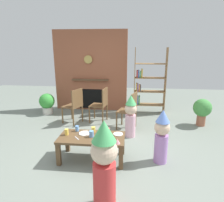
% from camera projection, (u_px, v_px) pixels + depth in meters
% --- Properties ---
extents(ground_plane, '(12.00, 12.00, 0.00)m').
position_uv_depth(ground_plane, '(102.00, 150.00, 3.92)').
color(ground_plane, gray).
extents(brick_fireplace_feature, '(2.20, 0.28, 2.40)m').
position_uv_depth(brick_fireplace_feature, '(91.00, 71.00, 6.17)').
color(brick_fireplace_feature, '#935138').
rests_on(brick_fireplace_feature, ground_plane).
extents(bookshelf, '(0.90, 0.28, 1.90)m').
position_uv_depth(bookshelf, '(147.00, 84.00, 5.89)').
color(bookshelf, olive).
rests_on(bookshelf, ground_plane).
extents(coffee_table, '(1.13, 0.57, 0.44)m').
position_uv_depth(coffee_table, '(92.00, 140.00, 3.52)').
color(coffee_table, brown).
rests_on(coffee_table, ground_plane).
extents(paper_cup_near_left, '(0.07, 0.07, 0.10)m').
position_uv_depth(paper_cup_near_left, '(93.00, 129.00, 3.67)').
color(paper_cup_near_left, '#F2CC4C').
rests_on(paper_cup_near_left, coffee_table).
extents(paper_cup_near_right, '(0.06, 0.06, 0.10)m').
position_uv_depth(paper_cup_near_right, '(77.00, 128.00, 3.71)').
color(paper_cup_near_right, '#669EE0').
rests_on(paper_cup_near_right, coffee_table).
extents(paper_cup_center, '(0.08, 0.08, 0.11)m').
position_uv_depth(paper_cup_center, '(91.00, 134.00, 3.47)').
color(paper_cup_center, '#669EE0').
rests_on(paper_cup_center, coffee_table).
extents(paper_cup_far_left, '(0.07, 0.07, 0.11)m').
position_uv_depth(paper_cup_far_left, '(67.00, 132.00, 3.55)').
color(paper_cup_far_left, '#F2CC4C').
rests_on(paper_cup_far_left, coffee_table).
extents(paper_cup_far_right, '(0.07, 0.07, 0.11)m').
position_uv_depth(paper_cup_far_right, '(108.00, 131.00, 3.59)').
color(paper_cup_far_right, '#E5666B').
rests_on(paper_cup_far_right, coffee_table).
extents(paper_plate_front, '(0.17, 0.17, 0.01)m').
position_uv_depth(paper_plate_front, '(118.00, 134.00, 3.58)').
color(paper_plate_front, white).
rests_on(paper_plate_front, coffee_table).
extents(paper_plate_rear, '(0.21, 0.21, 0.01)m').
position_uv_depth(paper_plate_rear, '(85.00, 133.00, 3.61)').
color(paper_plate_rear, white).
rests_on(paper_plate_rear, coffee_table).
extents(birthday_cake_slice, '(0.10, 0.10, 0.08)m').
position_uv_depth(birthday_cake_slice, '(117.00, 141.00, 3.24)').
color(birthday_cake_slice, pink).
rests_on(birthday_cake_slice, coffee_table).
extents(table_fork, '(0.11, 0.13, 0.01)m').
position_uv_depth(table_fork, '(77.00, 138.00, 3.43)').
color(table_fork, silver).
rests_on(table_fork, coffee_table).
extents(child_with_cone_hat, '(0.32, 0.32, 1.16)m').
position_uv_depth(child_with_cone_hat, '(104.00, 164.00, 2.39)').
color(child_with_cone_hat, '#D13838').
rests_on(child_with_cone_hat, ground_plane).
extents(child_in_pink, '(0.26, 0.26, 0.94)m').
position_uv_depth(child_in_pink, '(162.00, 135.00, 3.40)').
color(child_in_pink, '#B27FCC').
rests_on(child_in_pink, ground_plane).
extents(child_by_the_chairs, '(0.26, 0.26, 0.94)m').
position_uv_depth(child_by_the_chairs, '(131.00, 115.00, 4.39)').
color(child_by_the_chairs, '#EAB2C6').
rests_on(child_by_the_chairs, ground_plane).
extents(dining_chair_left, '(0.53, 0.53, 0.90)m').
position_uv_depth(dining_chair_left, '(75.00, 104.00, 5.16)').
color(dining_chair_left, brown).
rests_on(dining_chair_left, ground_plane).
extents(dining_chair_middle, '(0.46, 0.46, 0.90)m').
position_uv_depth(dining_chair_middle, '(102.00, 103.00, 5.25)').
color(dining_chair_middle, brown).
rests_on(dining_chair_middle, ground_plane).
extents(dining_chair_right, '(0.50, 0.50, 0.90)m').
position_uv_depth(dining_chair_right, '(130.00, 109.00, 4.79)').
color(dining_chair_right, brown).
rests_on(dining_chair_right, ground_plane).
extents(potted_plant_tall, '(0.44, 0.44, 0.68)m').
position_uv_depth(potted_plant_tall, '(202.00, 109.00, 5.03)').
color(potted_plant_tall, '#9E5B42').
rests_on(potted_plant_tall, ground_plane).
extents(potted_plant_short, '(0.44, 0.44, 0.61)m').
position_uv_depth(potted_plant_short, '(47.00, 103.00, 5.91)').
color(potted_plant_short, beige).
rests_on(potted_plant_short, ground_plane).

